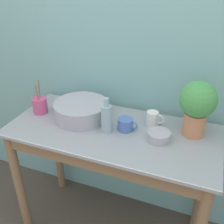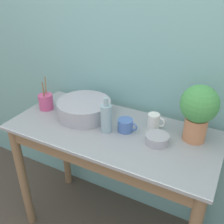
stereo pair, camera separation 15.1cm
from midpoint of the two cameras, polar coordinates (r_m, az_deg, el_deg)
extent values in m
cube|color=#7AB2B2|center=(1.72, 1.71, 10.98)|extent=(6.00, 0.05, 2.40)
cylinder|color=#846647|center=(1.97, -21.64, -14.97)|extent=(0.06, 0.06, 0.86)
cylinder|color=#846647|center=(2.24, -13.68, -7.40)|extent=(0.06, 0.06, 0.86)
cylinder|color=#846647|center=(1.94, 17.06, -14.71)|extent=(0.06, 0.06, 0.86)
cube|color=#846647|center=(1.44, -6.63, -11.16)|extent=(1.16, 0.02, 0.10)
cube|color=#93999E|center=(1.57, -2.75, -4.21)|extent=(1.26, 0.58, 0.02)
cylinder|color=tan|center=(1.54, 14.77, -2.57)|extent=(0.12, 0.12, 0.14)
sphere|color=#47994C|center=(1.47, 15.53, 2.59)|extent=(0.20, 0.20, 0.20)
cylinder|color=#A8A8B2|center=(1.69, -9.29, 0.34)|extent=(0.34, 0.34, 0.10)
cylinder|color=#93B2BC|center=(1.50, -4.06, -1.65)|extent=(0.06, 0.06, 0.17)
cylinder|color=#93B2BC|center=(1.45, -4.21, 2.08)|extent=(0.03, 0.03, 0.05)
cylinder|color=#4C70B7|center=(1.54, 0.14, -2.80)|extent=(0.09, 0.09, 0.08)
torus|color=#4C70B7|center=(1.53, 1.90, -3.04)|extent=(0.05, 0.01, 0.05)
cylinder|color=white|center=(1.59, 6.10, -1.55)|extent=(0.07, 0.07, 0.09)
torus|color=white|center=(1.58, 7.52, -1.67)|extent=(0.06, 0.01, 0.06)
cylinder|color=#A8A8B2|center=(1.47, 7.27, -5.31)|extent=(0.13, 0.13, 0.05)
cylinder|color=#CC4C7F|center=(1.81, -17.72, 1.31)|extent=(0.10, 0.10, 0.10)
cylinder|color=olive|center=(1.80, -17.79, 3.30)|extent=(0.01, 0.02, 0.22)
cylinder|color=olive|center=(1.78, -18.02, 1.95)|extent=(0.01, 0.01, 0.17)
cylinder|color=olive|center=(1.81, -18.10, 2.80)|extent=(0.01, 0.02, 0.19)
camera|label=1|loc=(0.08, -92.86, -1.60)|focal=42.00mm
camera|label=2|loc=(0.08, 87.14, 1.60)|focal=42.00mm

